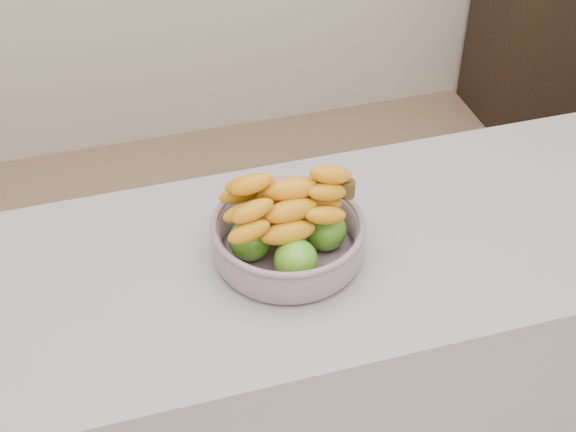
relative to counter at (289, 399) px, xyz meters
name	(u,v)px	position (x,y,z in m)	size (l,w,h in m)	color
counter	(289,399)	(0.00, 0.00, 0.00)	(2.00, 0.60, 0.90)	gray
cabinet	(537,24)	(1.59, 1.62, -0.04)	(0.46, 0.37, 0.82)	black
fruit_bowl	(288,233)	(0.00, 0.00, 0.51)	(0.30, 0.30, 0.19)	#96A6B4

